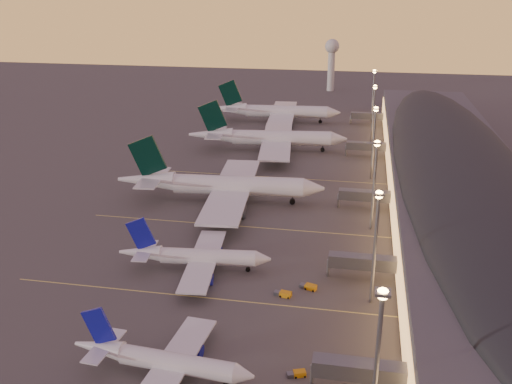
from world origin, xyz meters
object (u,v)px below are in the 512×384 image
object	(u,v)px
airliner_narrow_south	(162,361)
airliner_wide_far	(275,112)
airliner_narrow_north	(195,257)
airliner_wide_near	(220,185)
baggage_tug_c	(283,294)
baggage_tug_b	(297,374)
airliner_wide_mid	(268,138)
radar_tower	(332,56)
baggage_tug_d	(309,287)

from	to	relation	value
airliner_narrow_south	airliner_wide_far	distance (m)	197.91
airliner_narrow_south	airliner_narrow_north	size ratio (longest dim) A/B	0.92
airliner_wide_near	baggage_tug_c	xyz separation A→B (m)	(27.96, -54.17, -4.91)
airliner_narrow_south	airliner_wide_far	bearing A→B (deg)	97.67
airliner_narrow_north	baggage_tug_b	size ratio (longest dim) A/B	10.39
airliner_narrow_south	airliner_wide_near	bearing A→B (deg)	101.75
airliner_wide_far	baggage_tug_b	world-z (taller)	airliner_wide_far
airliner_wide_mid	baggage_tug_b	world-z (taller)	airliner_wide_mid
airliner_narrow_south	baggage_tug_b	world-z (taller)	airliner_narrow_south
airliner_narrow_south	baggage_tug_b	distance (m)	23.94
radar_tower	baggage_tug_c	bearing A→B (deg)	-88.47
airliner_wide_near	baggage_tug_d	bearing A→B (deg)	-61.25
airliner_wide_near	baggage_tug_b	xyz separation A→B (m)	(34.26, -80.88, -4.98)
baggage_tug_c	airliner_wide_far	bearing A→B (deg)	111.45
airliner_wide_near	airliner_wide_far	world-z (taller)	airliner_wide_near
airliner_wide_near	airliner_wide_far	distance (m)	112.35
airliner_wide_mid	baggage_tug_b	size ratio (longest dim) A/B	18.32
airliner_narrow_north	airliner_wide_mid	size ratio (longest dim) A/B	0.57
airliner_narrow_north	baggage_tug_c	bearing A→B (deg)	-26.37
baggage_tug_c	baggage_tug_d	bearing A→B (deg)	50.99
airliner_wide_mid	radar_tower	size ratio (longest dim) A/B	2.01
airliner_wide_far	radar_tower	distance (m)	98.27
radar_tower	airliner_narrow_south	bearing A→B (deg)	-91.99
airliner_wide_far	baggage_tug_d	distance (m)	165.75
airliner_narrow_south	airliner_wide_far	xyz separation A→B (m)	(-11.00, 197.59, 2.20)
airliner_narrow_north	airliner_wide_mid	xyz separation A→B (m)	(-0.29, 106.36, 1.96)
airliner_narrow_south	airliner_narrow_north	world-z (taller)	airliner_narrow_north
airliner_narrow_south	airliner_wide_far	world-z (taller)	airliner_wide_far
baggage_tug_c	airliner_narrow_north	bearing A→B (deg)	171.51
radar_tower	baggage_tug_b	size ratio (longest dim) A/B	9.10
airliner_wide_mid	airliner_wide_far	xyz separation A→B (m)	(-5.02, 51.70, -0.05)
airliner_wide_near	baggage_tug_d	size ratio (longest dim) A/B	15.87
radar_tower	baggage_tug_c	world-z (taller)	radar_tower
airliner_narrow_south	airliner_wide_far	size ratio (longest dim) A/B	0.52
airliner_wide_mid	airliner_wide_near	bearing A→B (deg)	-101.15
airliner_wide_mid	baggage_tug_c	bearing A→B (deg)	-85.18
airliner_wide_near	radar_tower	bearing A→B (deg)	79.39
airliner_narrow_north	baggage_tug_b	distance (m)	45.73
radar_tower	baggage_tug_c	xyz separation A→B (m)	(6.96, -261.06, -21.35)
baggage_tug_b	baggage_tug_c	bearing A→B (deg)	84.16
airliner_wide_mid	baggage_tug_c	xyz separation A→B (m)	(23.08, -114.82, -4.86)
baggage_tug_d	airliner_narrow_south	bearing A→B (deg)	-103.58
airliner_narrow_north	baggage_tug_d	size ratio (longest dim) A/B	8.92
airliner_wide_far	baggage_tug_b	size ratio (longest dim) A/B	18.15
radar_tower	airliner_narrow_north	bearing A→B (deg)	-93.59
baggage_tug_b	airliner_narrow_south	bearing A→B (deg)	171.49
airliner_narrow_north	airliner_wide_mid	world-z (taller)	airliner_wide_mid
baggage_tug_d	baggage_tug_b	bearing A→B (deg)	-69.26
airliner_narrow_south	radar_tower	xyz separation A→B (m)	(10.14, 292.13, 18.74)
airliner_wide_mid	baggage_tug_d	bearing A→B (deg)	-82.21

